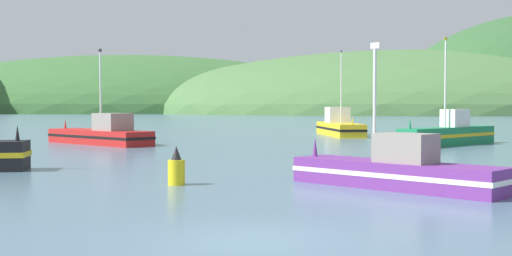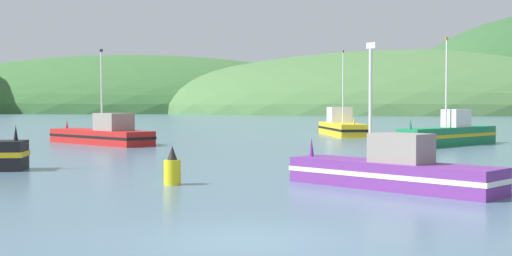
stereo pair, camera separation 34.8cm
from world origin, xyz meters
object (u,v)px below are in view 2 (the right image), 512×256
at_px(fishing_boat_red, 102,134).
at_px(fishing_boat_yellow, 341,127).
at_px(channel_buoy, 172,169).
at_px(fishing_boat_green, 450,134).
at_px(fishing_boat_purple, 392,171).

bearing_deg(fishing_boat_red, fishing_boat_yellow, -101.64).
bearing_deg(fishing_boat_red, channel_buoy, 152.25).
bearing_deg(channel_buoy, fishing_boat_green, 54.92).
bearing_deg(fishing_boat_purple, channel_buoy, 37.12).
bearing_deg(fishing_boat_red, fishing_boat_purple, 165.73).
bearing_deg(fishing_boat_yellow, channel_buoy, -21.18).
height_order(fishing_boat_green, fishing_boat_purple, fishing_boat_green).
height_order(fishing_boat_yellow, fishing_boat_purple, fishing_boat_yellow).
distance_m(fishing_boat_yellow, fishing_boat_purple, 38.37).
distance_m(fishing_boat_green, channel_buoy, 27.96).
xyz_separation_m(fishing_boat_green, channel_buoy, (-16.07, -22.88, -0.24)).
xyz_separation_m(fishing_boat_purple, channel_buoy, (-7.63, 0.84, -0.04)).
distance_m(fishing_boat_yellow, channel_buoy, 38.77).
height_order(fishing_boat_yellow, channel_buoy, fishing_boat_yellow).
relative_size(fishing_boat_red, channel_buoy, 6.54).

